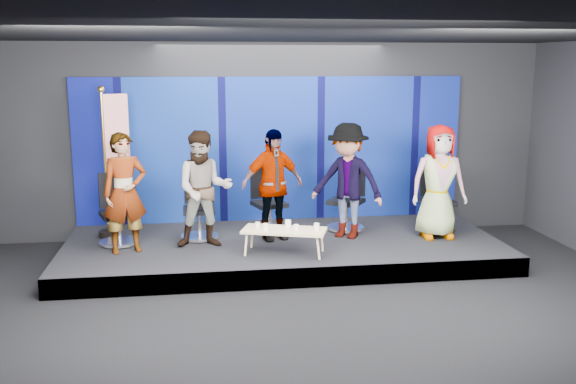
# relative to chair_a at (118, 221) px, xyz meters

# --- Properties ---
(ground) EXTENTS (10.00, 10.00, 0.00)m
(ground) POSITION_rel_chair_a_xyz_m (2.63, -2.66, -0.67)
(ground) COLOR black
(ground) RESTS_ON ground
(room_walls) EXTENTS (10.02, 8.02, 3.51)m
(room_walls) POSITION_rel_chair_a_xyz_m (2.63, -2.66, 1.76)
(room_walls) COLOR black
(room_walls) RESTS_ON ground
(riser) EXTENTS (7.00, 3.00, 0.30)m
(riser) POSITION_rel_chair_a_xyz_m (2.63, -0.16, -0.52)
(riser) COLOR black
(riser) RESTS_ON ground
(backdrop) EXTENTS (7.00, 0.08, 2.60)m
(backdrop) POSITION_rel_chair_a_xyz_m (2.63, 1.29, 0.93)
(backdrop) COLOR #08085E
(backdrop) RESTS_ON riser
(chair_a) EXTENTS (0.80, 0.80, 1.13)m
(chair_a) POSITION_rel_chair_a_xyz_m (0.00, 0.00, 0.00)
(chair_a) COLOR silver
(chair_a) RESTS_ON riser
(panelist_a) EXTENTS (0.77, 0.62, 1.83)m
(panelist_a) POSITION_rel_chair_a_xyz_m (0.19, -0.47, 0.54)
(panelist_a) COLOR black
(panelist_a) RESTS_ON riser
(chair_b) EXTENTS (0.64, 0.64, 1.13)m
(chair_b) POSITION_rel_chair_a_xyz_m (1.29, 0.16, -0.00)
(chair_b) COLOR silver
(chair_b) RESTS_ON riser
(panelist_b) EXTENTS (0.89, 0.70, 1.83)m
(panelist_b) POSITION_rel_chair_a_xyz_m (1.37, -0.34, 0.54)
(panelist_b) COLOR black
(panelist_b) RESTS_ON riser
(chair_c) EXTENTS (0.79, 0.79, 1.12)m
(chair_c) POSITION_rel_chair_a_xyz_m (2.46, 0.46, -0.00)
(chair_c) COLOR silver
(chair_c) RESTS_ON riser
(panelist_c) EXTENTS (1.14, 0.74, 1.81)m
(panelist_c) POSITION_rel_chair_a_xyz_m (2.47, -0.05, 0.53)
(panelist_c) COLOR black
(panelist_c) RESTS_ON riser
(chair_d) EXTENTS (0.92, 0.92, 1.17)m
(chair_d) POSITION_rel_chair_a_xyz_m (3.82, 0.37, 0.01)
(chair_d) COLOR silver
(chair_d) RESTS_ON riser
(panelist_d) EXTENTS (1.40, 1.28, 1.89)m
(panelist_d) POSITION_rel_chair_a_xyz_m (3.70, -0.12, 0.57)
(panelist_d) COLOR black
(panelist_d) RESTS_ON riser
(chair_e) EXTENTS (0.67, 0.67, 1.15)m
(chair_e) POSITION_rel_chair_a_xyz_m (5.35, 0.14, 0.01)
(chair_e) COLOR silver
(chair_e) RESTS_ON riser
(panelist_e) EXTENTS (0.93, 0.62, 1.87)m
(panelist_e) POSITION_rel_chair_a_xyz_m (5.18, -0.34, 0.56)
(panelist_e) COLOR black
(panelist_e) RESTS_ON riser
(coffee_table) EXTENTS (1.35, 0.89, 0.38)m
(coffee_table) POSITION_rel_chair_a_xyz_m (2.55, -0.92, -0.02)
(coffee_table) COLOR tan
(coffee_table) RESTS_ON riser
(mug_a) EXTENTS (0.07, 0.07, 0.09)m
(mug_a) POSITION_rel_chair_a_xyz_m (2.16, -0.79, 0.05)
(mug_a) COLOR silver
(mug_a) RESTS_ON coffee_table
(mug_b) EXTENTS (0.09, 0.09, 0.10)m
(mug_b) POSITION_rel_chair_a_xyz_m (2.26, -0.96, 0.06)
(mug_b) COLOR silver
(mug_b) RESTS_ON coffee_table
(mug_c) EXTENTS (0.09, 0.09, 0.11)m
(mug_c) POSITION_rel_chair_a_xyz_m (2.63, -0.80, 0.07)
(mug_c) COLOR silver
(mug_c) RESTS_ON coffee_table
(mug_d) EXTENTS (0.08, 0.08, 0.09)m
(mug_d) POSITION_rel_chair_a_xyz_m (2.72, -1.02, 0.06)
(mug_d) COLOR silver
(mug_d) RESTS_ON coffee_table
(mug_e) EXTENTS (0.08, 0.08, 0.10)m
(mug_e) POSITION_rel_chair_a_xyz_m (3.03, -1.02, 0.06)
(mug_e) COLOR silver
(mug_e) RESTS_ON coffee_table
(flag_stand) EXTENTS (0.56, 0.33, 2.48)m
(flag_stand) POSITION_rel_chair_a_xyz_m (-0.09, 0.48, 0.94)
(flag_stand) COLOR black
(flag_stand) RESTS_ON riser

